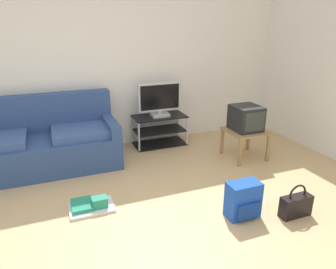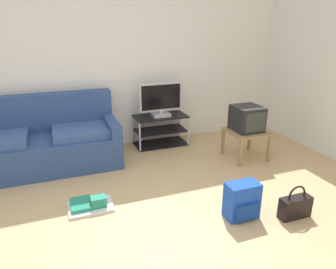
% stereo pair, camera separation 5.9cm
% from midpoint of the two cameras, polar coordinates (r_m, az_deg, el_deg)
% --- Properties ---
extents(ground_plane, '(9.00, 9.80, 0.02)m').
position_cam_midpoint_polar(ground_plane, '(3.07, -2.80, -18.05)').
color(ground_plane, tan).
extents(wall_back, '(9.00, 0.10, 2.70)m').
position_cam_midpoint_polar(wall_back, '(4.84, -12.21, 13.27)').
color(wall_back, silver).
rests_on(wall_back, ground_plane).
extents(couch, '(2.02, 0.90, 0.95)m').
position_cam_midpoint_polar(couch, '(4.52, -21.89, -1.45)').
color(couch, navy).
rests_on(couch, ground_plane).
extents(tv_stand, '(0.83, 0.44, 0.48)m').
position_cam_midpoint_polar(tv_stand, '(4.99, -1.05, 0.81)').
color(tv_stand, black).
rests_on(tv_stand, ground_plane).
extents(flat_tv, '(0.69, 0.22, 0.53)m').
position_cam_midpoint_polar(flat_tv, '(4.83, -1.00, 6.39)').
color(flat_tv, '#B2B2B7').
rests_on(flat_tv, tv_stand).
extents(side_table, '(0.53, 0.53, 0.42)m').
position_cam_midpoint_polar(side_table, '(4.58, 14.58, -0.04)').
color(side_table, '#9E7A4C').
rests_on(side_table, ground_plane).
extents(crt_tv, '(0.38, 0.41, 0.35)m').
position_cam_midpoint_polar(crt_tv, '(4.52, 14.73, 2.89)').
color(crt_tv, '#232326').
rests_on(crt_tv, side_table).
extents(backpack, '(0.34, 0.26, 0.38)m').
position_cam_midpoint_polar(backpack, '(3.28, 14.00, -11.77)').
color(backpack, blue).
rests_on(backpack, ground_plane).
extents(handbag, '(0.33, 0.12, 0.36)m').
position_cam_midpoint_polar(handbag, '(3.47, 22.87, -12.09)').
color(handbag, black).
rests_on(handbag, ground_plane).
extents(floor_tray, '(0.47, 0.33, 0.14)m').
position_cam_midpoint_polar(floor_tray, '(3.48, -13.71, -12.49)').
color(floor_tray, silver).
rests_on(floor_tray, ground_plane).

